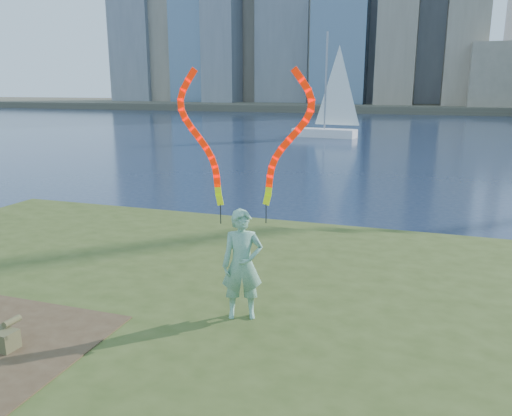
% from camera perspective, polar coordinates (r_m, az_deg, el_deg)
% --- Properties ---
extents(ground, '(320.00, 320.00, 0.00)m').
position_cam_1_polar(ground, '(9.66, -5.07, -12.92)').
color(ground, '#1B2843').
rests_on(ground, ground).
extents(grassy_knoll, '(20.00, 18.00, 0.80)m').
position_cam_1_polar(grassy_knoll, '(7.71, -12.26, -17.71)').
color(grassy_knoll, '#3A4A1A').
rests_on(grassy_knoll, ground).
extents(far_shore, '(320.00, 40.00, 1.20)m').
position_cam_1_polar(far_shore, '(103.02, 16.84, 11.09)').
color(far_shore, '#4F4939').
rests_on(far_shore, ground).
extents(woman_with_ribbons, '(1.97, 0.80, 4.10)m').
position_cam_1_polar(woman_with_ribbons, '(7.56, -1.56, -2.61)').
color(woman_with_ribbons, '#1A6E46').
rests_on(woman_with_ribbons, grassy_knoll).
extents(canvas_bag, '(0.41, 0.47, 0.38)m').
position_cam_1_polar(canvas_bag, '(7.88, -26.89, -13.17)').
color(canvas_bag, brown).
rests_on(canvas_bag, grassy_knoll).
extents(sailboat, '(5.89, 2.49, 8.84)m').
position_cam_1_polar(sailboat, '(44.32, 8.23, 9.97)').
color(sailboat, white).
rests_on(sailboat, ground).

